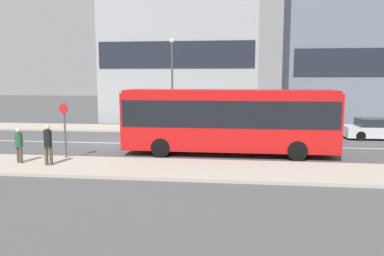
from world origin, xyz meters
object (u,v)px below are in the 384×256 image
(parked_car_1, at_px, (377,129))
(street_lamp, at_px, (172,74))
(pedestrian_near_stop, at_px, (19,143))
(bus_stop_sign, at_px, (65,126))
(pedestrian_down_pavement, at_px, (48,142))
(parked_car_0, at_px, (295,128))
(city_bus, at_px, (228,117))

(parked_car_1, relative_size, street_lamp, 0.62)
(street_lamp, bearing_deg, pedestrian_near_stop, -113.24)
(pedestrian_near_stop, distance_m, bus_stop_sign, 2.14)
(parked_car_1, height_order, pedestrian_near_stop, pedestrian_near_stop)
(pedestrian_down_pavement, relative_size, street_lamp, 0.27)
(parked_car_1, relative_size, bus_stop_sign, 1.56)
(parked_car_0, relative_size, pedestrian_near_stop, 2.60)
(parked_car_0, xyz_separation_m, parked_car_1, (5.21, 0.21, -0.03))
(pedestrian_down_pavement, height_order, street_lamp, street_lamp)
(city_bus, height_order, pedestrian_near_stop, city_bus)
(city_bus, xyz_separation_m, bus_stop_sign, (-7.69, -2.42, -0.24))
(city_bus, distance_m, street_lamp, 9.21)
(pedestrian_near_stop, bearing_deg, pedestrian_down_pavement, -165.26)
(parked_car_0, bearing_deg, bus_stop_sign, -145.37)
(pedestrian_near_stop, xyz_separation_m, bus_stop_sign, (1.55, 1.32, 0.65))
(street_lamp, bearing_deg, pedestrian_down_pavement, -106.20)
(city_bus, xyz_separation_m, pedestrian_near_stop, (-9.24, -3.73, -0.90))
(parked_car_1, xyz_separation_m, street_lamp, (-13.72, 1.80, 3.55))
(parked_car_0, height_order, parked_car_1, parked_car_0)
(pedestrian_near_stop, xyz_separation_m, street_lamp, (4.96, 11.56, 3.17))
(city_bus, bearing_deg, parked_car_1, 29.44)
(street_lamp, bearing_deg, parked_car_1, -7.48)
(city_bus, relative_size, pedestrian_down_pavement, 6.04)
(parked_car_1, xyz_separation_m, pedestrian_down_pavement, (-17.16, -10.04, 0.51))
(parked_car_1, height_order, bus_stop_sign, bus_stop_sign)
(city_bus, height_order, street_lamp, street_lamp)
(pedestrian_near_stop, distance_m, pedestrian_down_pavement, 1.56)
(pedestrian_down_pavement, height_order, bus_stop_sign, bus_stop_sign)
(parked_car_1, distance_m, pedestrian_down_pavement, 19.89)
(city_bus, height_order, parked_car_0, city_bus)
(parked_car_1, xyz_separation_m, pedestrian_near_stop, (-18.69, -9.76, 0.38))
(parked_car_1, distance_m, pedestrian_near_stop, 21.09)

